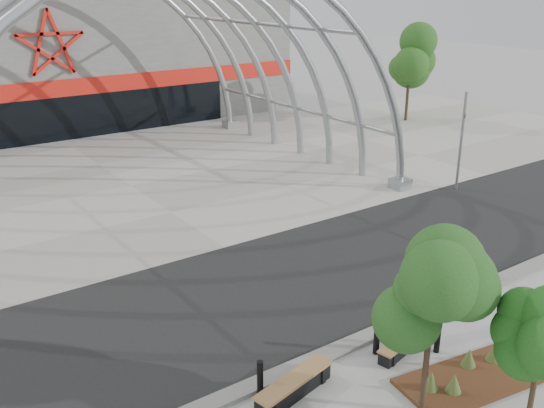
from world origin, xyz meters
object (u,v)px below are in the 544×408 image
object	(u,v)px
signal_pole	(461,140)
street_tree_1	(543,333)
bench_0	(294,387)
bench_1	(402,346)
street_tree_0	(433,293)
bollard_2	(377,336)

from	to	relation	value
signal_pole	street_tree_1	world-z (taller)	signal_pole
street_tree_1	bench_0	bearing A→B (deg)	130.69
street_tree_1	bench_1	distance (m)	4.28
street_tree_0	bench_1	distance (m)	3.60
signal_pole	street_tree_1	distance (m)	16.33
street_tree_1	bench_0	xyz separation A→B (m)	(-3.28, 3.81, -2.23)
street_tree_1	bench_1	world-z (taller)	street_tree_1
street_tree_0	bench_1	bearing A→B (deg)	54.22
bench_0	signal_pole	bearing A→B (deg)	26.63
street_tree_1	bollard_2	xyz separation A→B (m)	(-0.52, 3.96, -1.97)
bench_0	bench_1	world-z (taller)	bench_0
bench_0	bollard_2	size ratio (longest dim) A/B	2.34
signal_pole	street_tree_1	size ratio (longest dim) A/B	1.30
bollard_2	bench_0	bearing A→B (deg)	-176.90
signal_pole	bench_1	xyz separation A→B (m)	(-11.67, -7.73, -2.16)
bench_0	bollard_2	bearing A→B (deg)	3.10
signal_pole	street_tree_0	bearing A→B (deg)	-143.60
street_tree_0	street_tree_1	size ratio (longest dim) A/B	1.20
signal_pole	street_tree_0	xyz separation A→B (m)	(-13.01, -9.59, 0.63)
street_tree_0	bollard_2	xyz separation A→B (m)	(0.75, 2.21, -2.47)
signal_pole	street_tree_0	distance (m)	16.17
bench_0	bench_1	distance (m)	3.36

